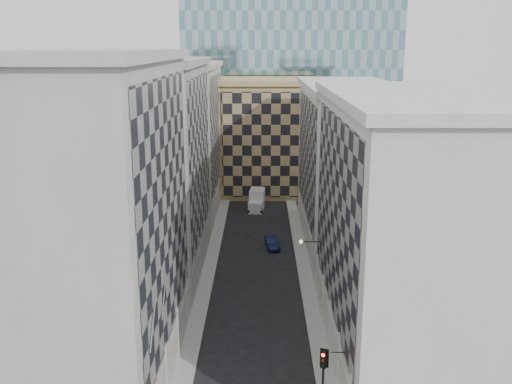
{
  "coord_description": "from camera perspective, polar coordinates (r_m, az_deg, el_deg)",
  "views": [
    {
      "loc": [
        0.42,
        -26.41,
        23.9
      ],
      "look_at": [
        0.09,
        13.32,
        13.72
      ],
      "focal_mm": 40.0,
      "sensor_mm": 36.0,
      "label": 1
    }
  ],
  "objects": [
    {
      "name": "sidewalk_west",
      "position": [
        61.49,
        -4.91,
        -8.48
      ],
      "size": [
        1.5,
        100.0,
        0.15
      ],
      "primitive_type": "cube",
      "color": "#969691",
      "rests_on": "ground"
    },
    {
      "name": "sidewalk_east",
      "position": [
        61.42,
        5.0,
        -8.51
      ],
      "size": [
        1.5,
        100.0,
        0.15
      ],
      "primitive_type": "cube",
      "color": "#969691",
      "rests_on": "ground"
    },
    {
      "name": "bldg_left_a",
      "position": [
        40.9,
        -15.62,
        -3.35
      ],
      "size": [
        10.8,
        22.8,
        23.7
      ],
      "color": "#A59F95",
      "rests_on": "ground"
    },
    {
      "name": "bldg_left_b",
      "position": [
        61.77,
        -10.09,
        2.4
      ],
      "size": [
        10.8,
        22.8,
        22.7
      ],
      "color": "#9A988F",
      "rests_on": "ground"
    },
    {
      "name": "bldg_left_c",
      "position": [
        83.22,
        -7.37,
        5.21
      ],
      "size": [
        10.8,
        22.8,
        21.7
      ],
      "color": "#A59F95",
      "rests_on": "ground"
    },
    {
      "name": "bldg_right_a",
      "position": [
        44.81,
        13.98,
        -3.71
      ],
      "size": [
        10.8,
        26.8,
        20.7
      ],
      "color": "beige",
      "rests_on": "ground"
    },
    {
      "name": "bldg_right_b",
      "position": [
        70.62,
        9.0,
        2.71
      ],
      "size": [
        10.8,
        28.8,
        19.7
      ],
      "color": "beige",
      "rests_on": "ground"
    },
    {
      "name": "tan_block",
      "position": [
        95.42,
        1.42,
        5.65
      ],
      "size": [
        16.8,
        14.8,
        18.8
      ],
      "color": "#A08654",
      "rests_on": "ground"
    },
    {
      "name": "church_tower",
      "position": [
        108.45,
        0.26,
        15.98
      ],
      "size": [
        7.2,
        7.2,
        51.5
      ],
      "color": "#292520",
      "rests_on": "ground"
    },
    {
      "name": "flagpoles_left",
      "position": [
        36.65,
        -9.7,
        -11.57
      ],
      "size": [
        0.1,
        6.33,
        2.33
      ],
      "color": "gray",
      "rests_on": "ground"
    },
    {
      "name": "bracket_lamp",
      "position": [
        53.57,
        4.7,
        -4.97
      ],
      "size": [
        1.98,
        0.36,
        0.36
      ],
      "color": "black",
      "rests_on": "ground"
    },
    {
      "name": "traffic_light",
      "position": [
        39.23,
        6.75,
        -17.1
      ],
      "size": [
        0.57,
        0.57,
        4.65
      ],
      "rotation": [
        0.0,
        0.0,
        -0.36
      ],
      "color": "black",
      "rests_on": "sidewalk_east"
    },
    {
      "name": "box_truck",
      "position": [
        85.91,
        0.08,
        -0.91
      ],
      "size": [
        2.61,
        5.47,
        2.91
      ],
      "rotation": [
        0.0,
        0.0,
        -0.09
      ],
      "color": "silver",
      "rests_on": "ground"
    },
    {
      "name": "dark_car",
      "position": [
        69.8,
        1.6,
        -5.08
      ],
      "size": [
        1.9,
        4.15,
        1.32
      ],
      "primitive_type": "imported",
      "rotation": [
        0.0,
        0.0,
        0.13
      ],
      "color": "#10163C",
      "rests_on": "ground"
    },
    {
      "name": "shop_sign",
      "position": [
        39.66,
        7.25,
        -16.16
      ],
      "size": [
        1.2,
        0.8,
        0.89
      ],
      "rotation": [
        0.0,
        0.0,
        -0.0
      ],
      "color": "black",
      "rests_on": "ground"
    }
  ]
}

